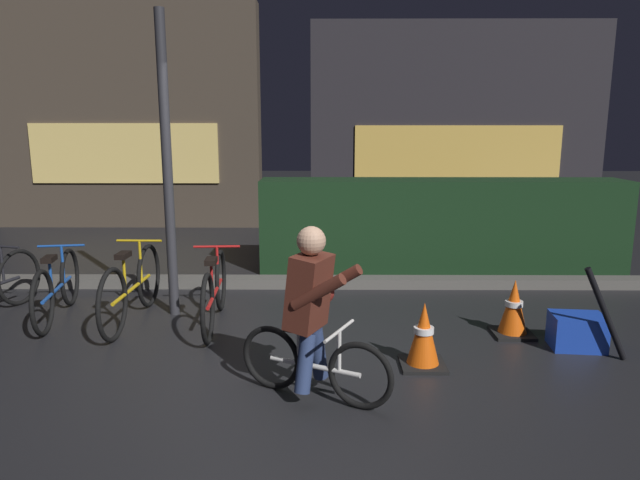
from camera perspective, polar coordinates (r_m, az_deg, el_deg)
The scene contains 14 objects.
ground_plane at distance 4.84m, azimuth -2.48°, elevation -11.93°, with size 40.00×40.00×0.00m, color black.
sidewalk_curb at distance 6.90m, azimuth -1.56°, elevation -4.22°, with size 12.00×0.24×0.12m, color #56544F.
hedge_row at distance 7.81m, azimuth 11.97°, elevation 1.49°, with size 4.80×0.70×1.21m, color black.
storefront_left at distance 11.55m, azimuth -18.70°, elevation 11.47°, with size 4.99×0.54×4.12m.
storefront_right at distance 11.93m, azimuth 13.39°, elevation 11.18°, with size 5.78×0.54×3.89m.
street_post at distance 5.86m, azimuth -14.99°, elevation 6.92°, with size 0.10×0.10×3.00m, color #2D2D33.
parked_bike_left_mid at distance 6.30m, azimuth -24.75°, elevation -4.32°, with size 0.46×1.52×0.71m.
parked_bike_center_left at distance 5.92m, azimuth -18.23°, elevation -4.51°, with size 0.46×1.68×0.78m.
parked_bike_center_right at distance 5.64m, azimuth -10.46°, elevation -5.08°, with size 0.46×1.60×0.74m.
traffic_cone_near at distance 4.71m, azimuth 10.29°, elevation -9.40°, with size 0.36×0.36×0.53m.
traffic_cone_far at distance 5.59m, azimuth 18.75°, elevation -6.50°, with size 0.36×0.36×0.53m.
blue_crate at distance 5.52m, azimuth 24.25°, elevation -8.31°, with size 0.44×0.32×0.30m, color #193DB7.
cyclist at distance 4.03m, azimuth -0.76°, elevation -7.24°, with size 1.09×0.66×1.25m.
closed_umbrella at distance 5.27m, azimuth 26.60°, elevation -6.61°, with size 0.05×0.05×0.85m, color black.
Camera 1 is at (0.24, -4.44, 1.92)m, focal length 32.09 mm.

